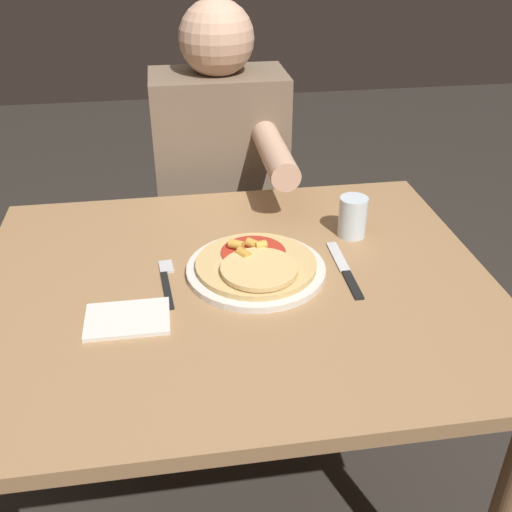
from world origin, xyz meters
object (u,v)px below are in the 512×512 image
at_px(drinking_glass, 353,217).
at_px(knife, 345,270).
at_px(pizza, 256,264).
at_px(person_diner, 222,181).
at_px(fork, 167,280).
at_px(dining_table, 238,332).
at_px(plate, 256,270).

bearing_deg(drinking_glass, knife, -110.96).
xyz_separation_m(pizza, person_diner, (-0.01, 0.61, -0.08)).
xyz_separation_m(drinking_glass, person_diner, (-0.25, 0.47, -0.10)).
relative_size(fork, drinking_glass, 1.89).
distance_m(dining_table, person_diner, 0.63).
xyz_separation_m(fork, drinking_glass, (0.42, 0.13, 0.04)).
height_order(dining_table, plate, plate).
bearing_deg(dining_table, person_diner, 86.84).
height_order(plate, drinking_glass, drinking_glass).
height_order(fork, drinking_glass, drinking_glass).
distance_m(knife, person_diner, 0.65).
xyz_separation_m(dining_table, person_diner, (0.03, 0.63, 0.07)).
distance_m(fork, drinking_glass, 0.44).
height_order(pizza, fork, pizza).
relative_size(dining_table, knife, 4.72).
bearing_deg(person_diner, fork, -106.03).
bearing_deg(pizza, drinking_glass, 28.66).
xyz_separation_m(pizza, knife, (0.18, -0.02, -0.02)).
relative_size(fork, person_diner, 0.14).
bearing_deg(drinking_glass, person_diner, 117.75).
bearing_deg(plate, drinking_glass, 27.74).
distance_m(pizza, knife, 0.19).
distance_m(knife, drinking_glass, 0.16).
bearing_deg(drinking_glass, dining_table, -151.49).
xyz_separation_m(plate, knife, (0.18, -0.02, -0.00)).
distance_m(dining_table, knife, 0.26).
distance_m(dining_table, plate, 0.14).
xyz_separation_m(pizza, fork, (-0.18, 0.00, -0.02)).
height_order(dining_table, pizza, pizza).
relative_size(knife, drinking_glass, 2.36).
height_order(plate, person_diner, person_diner).
bearing_deg(drinking_glass, plate, -152.26).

